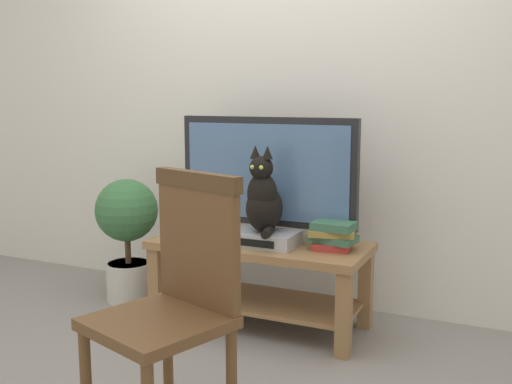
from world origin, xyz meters
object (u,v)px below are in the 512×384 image
at_px(cat, 263,199).
at_px(book_stack, 333,236).
at_px(wooden_chair, 176,292).
at_px(tv, 267,175).
at_px(tv_stand, 260,267).
at_px(media_box, 264,238).
at_px(potted_plant, 127,228).

xyz_separation_m(cat, book_stack, (0.36, 0.08, -0.18)).
bearing_deg(wooden_chair, tv, 99.21).
xyz_separation_m(tv_stand, tv, (0.00, 0.10, 0.49)).
relative_size(tv, book_stack, 4.04).
bearing_deg(book_stack, wooden_chair, -99.85).
xyz_separation_m(tv_stand, wooden_chair, (0.21, -1.17, 0.24)).
bearing_deg(tv_stand, cat, -53.57).
distance_m(cat, book_stack, 0.41).
bearing_deg(tv_stand, tv, 89.99).
distance_m(tv, cat, 0.20).
bearing_deg(media_box, tv_stand, 131.90).
relative_size(tv, potted_plant, 1.34).
relative_size(book_stack, potted_plant, 0.33).
relative_size(cat, potted_plant, 0.60).
xyz_separation_m(cat, potted_plant, (-0.96, 0.11, -0.27)).
distance_m(tv_stand, cat, 0.40).
distance_m(media_box, book_stack, 0.37).
distance_m(cat, potted_plant, 1.01).
bearing_deg(wooden_chair, tv_stand, 99.96).
xyz_separation_m(tv_stand, potted_plant, (-0.91, 0.04, 0.12)).
bearing_deg(potted_plant, media_box, -5.90).
bearing_deg(tv, tv_stand, -90.01).
relative_size(tv_stand, book_stack, 4.66).
relative_size(wooden_chair, potted_plant, 1.31).
height_order(book_stack, potted_plant, potted_plant).
height_order(media_box, potted_plant, potted_plant).
bearing_deg(cat, tv, 107.23).
xyz_separation_m(tv_stand, media_box, (0.05, -0.06, 0.18)).
bearing_deg(book_stack, potted_plant, 178.39).
height_order(media_box, wooden_chair, wooden_chair).
distance_m(tv_stand, wooden_chair, 1.21).
relative_size(tv_stand, potted_plant, 1.55).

